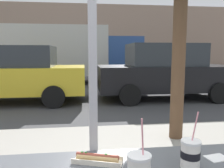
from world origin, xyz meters
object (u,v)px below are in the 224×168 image
object	(u,v)px
soda_cup_left	(190,154)
hotdog_tray_near	(98,158)
parked_car_black	(165,72)
box_truck	(72,53)
parked_car_yellow	(11,74)

from	to	relation	value
soda_cup_left	hotdog_tray_near	xyz separation A→B (m)	(-0.47, 0.12, -0.05)
parked_car_black	box_truck	size ratio (longest dim) A/B	0.66
soda_cup_left	parked_car_yellow	distance (m)	6.91
hotdog_tray_near	parked_car_yellow	distance (m)	6.63
soda_cup_left	hotdog_tray_near	distance (m)	0.49
hotdog_tray_near	box_truck	world-z (taller)	box_truck
soda_cup_left	parked_car_yellow	world-z (taller)	parked_car_yellow
parked_car_yellow	box_truck	world-z (taller)	box_truck
soda_cup_left	box_truck	distance (m)	10.99
hotdog_tray_near	soda_cup_left	bearing A→B (deg)	-13.71
parked_car_yellow	box_truck	size ratio (longest dim) A/B	0.68
parked_car_black	box_truck	world-z (taller)	box_truck
soda_cup_left	box_truck	world-z (taller)	box_truck
hotdog_tray_near	parked_car_black	distance (m)	6.75
hotdog_tray_near	parked_car_black	xyz separation A→B (m)	(2.63, 6.21, -0.04)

